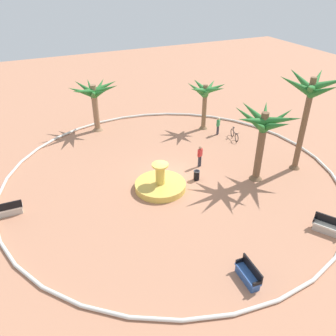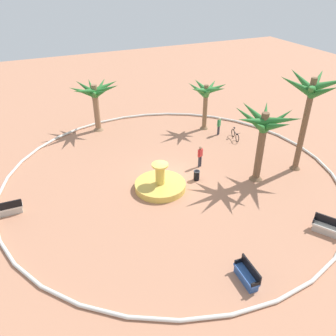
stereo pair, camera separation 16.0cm
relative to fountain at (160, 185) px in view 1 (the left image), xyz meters
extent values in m
plane|color=tan|center=(1.03, -1.27, -0.29)|extent=(80.00, 80.00, 0.00)
torus|color=silver|center=(1.03, -1.27, -0.19)|extent=(23.23, 23.23, 0.20)
cylinder|color=gold|center=(0.00, 0.00, -0.06)|extent=(3.41, 3.41, 0.45)
cylinder|color=#236093|center=(0.00, 0.00, -0.10)|extent=(3.00, 3.00, 0.34)
cylinder|color=gold|center=(0.00, 0.00, 0.83)|extent=(0.61, 0.61, 1.33)
cylinder|color=#F1C954|center=(0.00, 0.00, 1.55)|extent=(1.09, 1.09, 0.12)
cylinder|color=brown|center=(-1.61, -10.10, 3.10)|extent=(0.41, 0.41, 6.77)
cone|color=brown|center=(-1.61, -10.10, -0.04)|extent=(0.77, 0.77, 0.50)
cone|color=#28702D|center=(-0.52, -10.10, 6.05)|extent=(2.39, 0.56, 1.38)
cone|color=#28702D|center=(-1.07, -9.19, 5.98)|extent=(1.69, 2.32, 1.52)
cone|color=#28702D|center=(-2.29, -9.23, 6.10)|extent=(1.92, 2.24, 1.30)
cone|color=#28702D|center=(-2.64, -10.03, 5.92)|extent=(2.37, 0.74, 1.62)
cone|color=#28702D|center=(-2.15, -11.10, 6.16)|extent=(1.64, 2.39, 1.19)
cone|color=#28702D|center=(-1.03, -11.03, 6.05)|extent=(1.74, 2.33, 1.39)
cylinder|color=brown|center=(7.33, -7.41, 1.75)|extent=(0.39, 0.39, 4.07)
cone|color=brown|center=(7.33, -7.41, -0.04)|extent=(0.75, 0.75, 0.50)
cone|color=#337F38|center=(8.20, -7.32, 3.52)|extent=(1.96, 0.76, 1.07)
cone|color=#337F38|center=(7.86, -6.82, 3.33)|extent=(1.67, 1.76, 1.40)
cone|color=#337F38|center=(7.09, -6.57, 3.50)|extent=(1.06, 1.99, 1.09)
cone|color=#337F38|center=(6.57, -7.15, 3.34)|extent=(1.95, 1.13, 1.38)
cone|color=#337F38|center=(6.58, -7.86, 3.52)|extent=(1.93, 1.46, 1.06)
cone|color=#337F38|center=(7.07, -8.23, 3.47)|extent=(1.10, 1.99, 1.15)
cone|color=#337F38|center=(7.76, -8.10, 3.37)|extent=(1.48, 1.89, 1.33)
cylinder|color=brown|center=(-1.62, -6.60, 2.19)|extent=(0.49, 0.49, 4.95)
cone|color=brown|center=(-1.62, -6.60, -0.04)|extent=(0.93, 0.93, 0.50)
cone|color=#28702D|center=(-0.55, -6.47, 4.33)|extent=(2.38, 0.83, 1.20)
cone|color=#28702D|center=(-0.83, -5.99, 4.13)|extent=(2.13, 1.82, 1.57)
cone|color=#28702D|center=(-1.69, -5.52, 4.34)|extent=(0.71, 2.36, 1.19)
cone|color=#28702D|center=(-2.21, -5.82, 4.09)|extent=(1.79, 2.13, 1.63)
cone|color=#28702D|center=(-2.63, -6.69, 4.16)|extent=(2.32, 0.76, 1.51)
cone|color=#28702D|center=(-2.45, -7.32, 4.37)|extent=(2.13, 1.95, 1.13)
cone|color=#28702D|center=(-1.74, -7.57, 4.09)|extent=(0.83, 2.29, 1.63)
cone|color=#28702D|center=(-0.84, -7.24, 4.15)|extent=(2.11, 1.88, 1.52)
cylinder|color=#8E6B4C|center=(10.93, 1.47, 1.79)|extent=(0.51, 0.51, 4.17)
cone|color=#8E6B4C|center=(10.93, 1.47, -0.04)|extent=(0.97, 0.97, 0.50)
cone|color=#28702D|center=(11.88, 1.48, 3.31)|extent=(2.20, 0.59, 1.61)
cone|color=#28702D|center=(11.79, 2.05, 3.50)|extent=(2.20, 1.73, 1.29)
cone|color=#28702D|center=(10.97, 2.49, 3.45)|extent=(0.64, 2.28, 1.37)
cone|color=#28702D|center=(10.43, 2.41, 3.59)|extent=(1.56, 2.28, 1.11)
cone|color=#28702D|center=(9.94, 1.71, 3.44)|extent=(2.32, 1.08, 1.40)
cone|color=#28702D|center=(9.96, 1.18, 3.42)|extent=(2.32, 1.17, 1.42)
cone|color=#28702D|center=(10.43, 0.53, 3.54)|extent=(1.56, 2.28, 1.21)
cone|color=#28702D|center=(11.08, 0.40, 3.60)|extent=(0.87, 2.34, 1.10)
cone|color=#28702D|center=(11.65, 0.79, 3.38)|extent=(2.02, 1.93, 1.50)
cube|color=#335BA8|center=(-8.89, -0.70, 0.16)|extent=(1.63, 0.59, 0.12)
cube|color=black|center=(-8.90, -0.91, 0.46)|extent=(1.60, 0.17, 0.50)
cube|color=#2B4E8F|center=(-8.89, -0.70, -0.09)|extent=(1.50, 0.54, 0.39)
cube|color=black|center=(-9.64, -0.66, 0.30)|extent=(0.11, 0.45, 0.24)
cube|color=black|center=(-8.14, -0.75, 0.30)|extent=(0.11, 0.45, 0.24)
cube|color=beige|center=(-7.87, -6.82, 0.16)|extent=(1.62, 1.27, 0.12)
cube|color=black|center=(-7.76, -6.99, 0.46)|extent=(1.40, 0.91, 0.50)
cube|color=#B6ADA0|center=(-7.87, -6.82, -0.09)|extent=(1.49, 1.17, 0.39)
cube|color=black|center=(-7.23, -6.42, 0.30)|extent=(0.31, 0.42, 0.24)
cube|color=beige|center=(1.22, 9.38, 0.16)|extent=(0.53, 1.61, 0.12)
cube|color=black|center=(1.01, 9.39, 0.46)|extent=(0.11, 1.60, 0.50)
cube|color=#B6ADA0|center=(1.22, 9.38, -0.09)|extent=(0.49, 1.48, 0.39)
cube|color=black|center=(1.21, 8.63, 0.30)|extent=(0.45, 0.09, 0.24)
cylinder|color=black|center=(-0.02, -2.74, 0.06)|extent=(0.40, 0.40, 0.70)
torus|color=#4C4C51|center=(-0.02, -2.74, 0.41)|extent=(0.46, 0.46, 0.06)
torus|color=black|center=(3.85, -8.66, 0.07)|extent=(0.72, 0.22, 0.72)
torus|color=black|center=(4.83, -8.88, 0.07)|extent=(0.72, 0.22, 0.72)
cylinder|color=black|center=(4.34, -8.77, 0.31)|extent=(0.94, 0.26, 0.05)
cylinder|color=black|center=(4.68, -8.85, 0.46)|extent=(0.04, 0.04, 0.30)
cube|color=black|center=(4.68, -8.85, 0.63)|extent=(0.22, 0.14, 0.06)
cylinder|color=black|center=(3.90, -8.67, 0.44)|extent=(0.13, 0.44, 0.03)
cylinder|color=#33333D|center=(5.75, -8.00, 0.13)|extent=(0.14, 0.14, 0.83)
cylinder|color=#33333D|center=(5.64, -7.85, 0.13)|extent=(0.14, 0.14, 0.83)
cube|color=#338C4C|center=(5.69, -7.93, 0.82)|extent=(0.36, 0.39, 0.56)
sphere|color=beige|center=(5.69, -7.93, 1.22)|extent=(0.22, 0.22, 0.22)
cylinder|color=#338C4C|center=(5.82, -8.11, 0.82)|extent=(0.09, 0.09, 0.53)
cylinder|color=#338C4C|center=(5.57, -7.75, 0.82)|extent=(0.09, 0.09, 0.53)
cylinder|color=#33333D|center=(1.53, -3.89, 0.15)|extent=(0.14, 0.14, 0.88)
cylinder|color=#33333D|center=(1.46, -3.72, 0.15)|extent=(0.14, 0.14, 0.88)
cube|color=red|center=(1.50, -3.81, 0.87)|extent=(0.31, 0.39, 0.56)
sphere|color=#9E7051|center=(1.50, -3.81, 1.27)|extent=(0.22, 0.22, 0.22)
cylinder|color=red|center=(1.58, -4.01, 0.87)|extent=(0.09, 0.09, 0.53)
cylinder|color=red|center=(1.42, -3.60, 0.87)|extent=(0.09, 0.09, 0.53)
camera|label=1|loc=(-17.79, 7.48, 12.93)|focal=37.08mm
camera|label=2|loc=(-17.86, 7.33, 12.93)|focal=37.08mm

